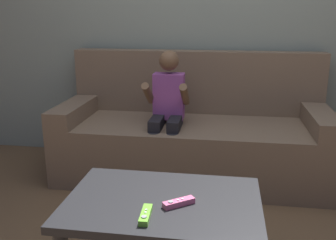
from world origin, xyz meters
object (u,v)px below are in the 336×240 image
at_px(person_seated_on_couch, 167,109).
at_px(game_remote_lime_center, 146,215).
at_px(couch, 193,135).
at_px(coffee_table, 163,215).
at_px(game_remote_pink_near_edge, 179,203).

relative_size(person_seated_on_couch, game_remote_lime_center, 6.76).
bearing_deg(couch, game_remote_lime_center, -92.03).
xyz_separation_m(person_seated_on_couch, coffee_table, (0.16, -1.14, -0.19)).
bearing_deg(coffee_table, couch, 89.54).
bearing_deg(game_remote_lime_center, couch, 87.97).
distance_m(coffee_table, game_remote_pink_near_edge, 0.12).
xyz_separation_m(game_remote_pink_near_edge, game_remote_lime_center, (-0.12, -0.12, 0.00)).
bearing_deg(couch, person_seated_on_couch, -132.72).
distance_m(game_remote_pink_near_edge, game_remote_lime_center, 0.17).
height_order(game_remote_pink_near_edge, game_remote_lime_center, same).
bearing_deg(couch, coffee_table, -90.46).
bearing_deg(person_seated_on_couch, couch, 47.28).
relative_size(couch, game_remote_lime_center, 13.97).
bearing_deg(game_remote_lime_center, game_remote_pink_near_edge, 45.88).
distance_m(person_seated_on_couch, coffee_table, 1.16).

